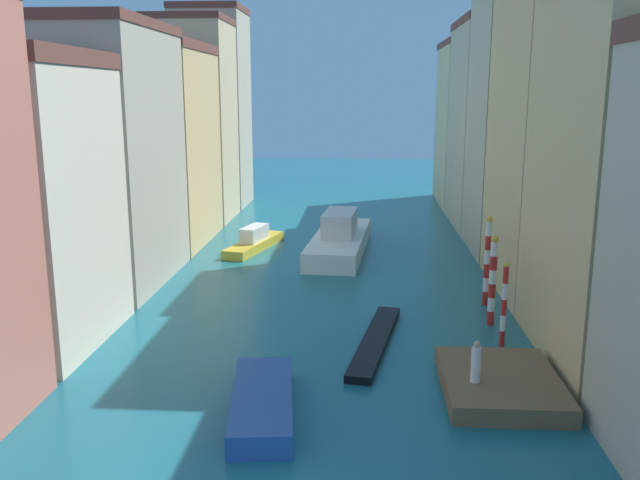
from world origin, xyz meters
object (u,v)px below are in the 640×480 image
object	(u,v)px
mooring_pole_1	(493,279)
motorboat_0	(254,241)
mooring_pole_0	(504,304)
gondola_black	(375,341)
motorboat_1	(262,403)
waterfront_dock	(500,384)
mooring_pole_2	(487,260)
person_on_dock	(476,363)
vaporetto_white	(340,239)

from	to	relation	value
mooring_pole_1	motorboat_0	world-z (taller)	mooring_pole_1
mooring_pole_0	mooring_pole_1	bearing A→B (deg)	89.53
gondola_black	motorboat_1	xyz separation A→B (m)	(-4.14, -7.07, 0.25)
waterfront_dock	mooring_pole_2	xyz separation A→B (m)	(1.33, 10.94, 2.14)
waterfront_dock	gondola_black	world-z (taller)	waterfront_dock
mooring_pole_2	mooring_pole_0	bearing A→B (deg)	-92.88
mooring_pole_2	motorboat_0	xyz separation A→B (m)	(-14.57, 12.38, -1.92)
person_on_dock	motorboat_1	distance (m)	7.98
mooring_pole_1	vaporetto_white	world-z (taller)	mooring_pole_1
mooring_pole_1	mooring_pole_2	xyz separation A→B (m)	(0.28, 3.13, 0.18)
gondola_black	motorboat_0	world-z (taller)	motorboat_0
motorboat_0	motorboat_1	bearing A→B (deg)	-80.23
gondola_black	vaporetto_white	bearing A→B (deg)	97.19
mooring_pole_0	vaporetto_white	xyz separation A→B (m)	(-7.98, 17.90, -1.02)
mooring_pole_2	vaporetto_white	bearing A→B (deg)	125.01
mooring_pole_2	motorboat_0	distance (m)	19.21
motorboat_1	waterfront_dock	bearing A→B (deg)	14.93
motorboat_0	motorboat_1	size ratio (longest dim) A/B	1.18
waterfront_dock	motorboat_0	world-z (taller)	motorboat_0
person_on_dock	gondola_black	xyz separation A→B (m)	(-3.59, 5.39, -1.28)
mooring_pole_1	gondola_black	xyz separation A→B (m)	(-5.73, -3.09, -2.14)
person_on_dock	mooring_pole_1	distance (m)	8.79
gondola_black	mooring_pole_2	bearing A→B (deg)	45.97
mooring_pole_1	mooring_pole_2	world-z (taller)	mooring_pole_2
motorboat_0	motorboat_1	xyz separation A→B (m)	(4.42, -25.67, -0.16)
mooring_pole_0	motorboat_0	xyz separation A→B (m)	(-14.26, 18.46, -1.42)
waterfront_dock	vaporetto_white	bearing A→B (deg)	106.98
gondola_black	motorboat_1	distance (m)	8.20
waterfront_dock	mooring_pole_1	distance (m)	8.12
mooring_pole_2	vaporetto_white	xyz separation A→B (m)	(-8.28, 11.82, -1.52)
mooring_pole_0	mooring_pole_1	distance (m)	2.97
vaporetto_white	motorboat_0	world-z (taller)	vaporetto_white
waterfront_dock	gondola_black	bearing A→B (deg)	134.71
mooring_pole_2	motorboat_1	distance (m)	16.85
mooring_pole_1	vaporetto_white	size ratio (longest dim) A/B	0.35
mooring_pole_0	mooring_pole_2	bearing A→B (deg)	87.12
vaporetto_white	gondola_black	world-z (taller)	vaporetto_white
person_on_dock	motorboat_0	distance (m)	26.91
vaporetto_white	gondola_black	bearing A→B (deg)	-82.81
waterfront_dock	motorboat_1	bearing A→B (deg)	-165.07
person_on_dock	motorboat_1	size ratio (longest dim) A/B	0.24
person_on_dock	motorboat_0	xyz separation A→B (m)	(-12.15, 23.99, -0.88)
mooring_pole_0	motorboat_0	size ratio (longest dim) A/B	0.51
waterfront_dock	motorboat_1	xyz separation A→B (m)	(-8.81, -2.35, 0.07)
vaporetto_white	mooring_pole_1	bearing A→B (deg)	-61.84
mooring_pole_2	motorboat_1	size ratio (longest dim) A/B	0.74
mooring_pole_1	mooring_pole_0	bearing A→B (deg)	-90.47
vaporetto_white	motorboat_1	bearing A→B (deg)	-94.24
person_on_dock	mooring_pole_1	bearing A→B (deg)	75.88
person_on_dock	mooring_pole_0	xyz separation A→B (m)	(2.11, 5.53, 0.55)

